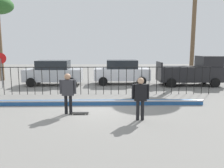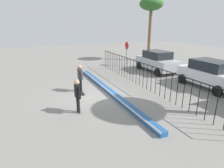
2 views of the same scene
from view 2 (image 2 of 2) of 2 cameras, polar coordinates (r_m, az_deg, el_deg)
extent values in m
plane|color=gray|center=(11.74, -4.57, -3.14)|extent=(60.00, 60.00, 0.00)
cube|color=#235699|center=(11.97, -0.94, -2.10)|extent=(11.00, 0.36, 0.22)
cylinder|color=#B2B2B7|center=(11.87, -1.75, -1.72)|extent=(11.00, 0.09, 0.09)
cylinder|color=black|center=(19.00, -2.09, 7.67)|extent=(0.04, 0.04, 1.70)
cylinder|color=black|center=(18.58, -1.55, 7.44)|extent=(0.04, 0.04, 1.70)
cylinder|color=black|center=(18.16, -0.99, 7.20)|extent=(0.04, 0.04, 1.70)
cylinder|color=black|center=(17.73, -0.39, 6.95)|extent=(0.04, 0.04, 1.70)
cylinder|color=black|center=(17.31, 0.23, 6.68)|extent=(0.04, 0.04, 1.70)
cylinder|color=black|center=(16.90, 0.88, 6.41)|extent=(0.04, 0.04, 1.70)
cylinder|color=black|center=(16.48, 1.56, 6.11)|extent=(0.04, 0.04, 1.70)
cylinder|color=black|center=(16.07, 2.28, 5.80)|extent=(0.04, 0.04, 1.70)
cylinder|color=black|center=(15.67, 3.03, 5.47)|extent=(0.04, 0.04, 1.70)
cylinder|color=black|center=(15.26, 3.82, 5.13)|extent=(0.04, 0.04, 1.70)
cylinder|color=black|center=(14.86, 4.66, 4.76)|extent=(0.04, 0.04, 1.70)
cylinder|color=black|center=(14.46, 5.54, 4.38)|extent=(0.04, 0.04, 1.70)
cylinder|color=black|center=(14.07, 6.46, 3.97)|extent=(0.04, 0.04, 1.70)
cylinder|color=black|center=(13.68, 7.44, 3.53)|extent=(0.04, 0.04, 1.70)
cylinder|color=black|center=(13.30, 8.48, 3.07)|extent=(0.04, 0.04, 1.70)
cylinder|color=black|center=(12.92, 9.58, 2.58)|extent=(0.04, 0.04, 1.70)
cylinder|color=black|center=(12.55, 10.74, 2.06)|extent=(0.04, 0.04, 1.70)
cylinder|color=black|center=(12.18, 11.97, 1.51)|extent=(0.04, 0.04, 1.70)
cylinder|color=black|center=(11.83, 13.27, 0.93)|extent=(0.04, 0.04, 1.70)
cylinder|color=black|center=(11.48, 14.66, 0.31)|extent=(0.04, 0.04, 1.70)
cylinder|color=black|center=(11.13, 16.13, -0.35)|extent=(0.04, 0.04, 1.70)
cylinder|color=black|center=(10.80, 17.69, -1.06)|extent=(0.04, 0.04, 1.70)
cylinder|color=black|center=(10.48, 19.35, -1.80)|extent=(0.04, 0.04, 1.70)
cylinder|color=black|center=(10.17, 21.11, -2.59)|extent=(0.04, 0.04, 1.70)
cylinder|color=black|center=(9.87, 22.99, -3.43)|extent=(0.04, 0.04, 1.70)
cylinder|color=black|center=(9.59, 24.99, -4.31)|extent=(0.04, 0.04, 1.70)
cylinder|color=black|center=(9.32, 27.10, -5.24)|extent=(0.04, 0.04, 1.70)
cylinder|color=black|center=(9.06, 29.35, -6.21)|extent=(0.04, 0.04, 1.70)
cube|color=black|center=(12.73, 9.77, 6.19)|extent=(14.00, 0.04, 0.04)
cylinder|color=black|center=(12.36, -9.71, -0.25)|extent=(0.14, 0.14, 0.82)
cylinder|color=black|center=(12.18, -9.48, -0.51)|extent=(0.14, 0.14, 0.82)
cube|color=#333338|center=(12.07, -9.78, 2.99)|extent=(0.50, 0.21, 0.67)
sphere|color=#A87A5B|center=(11.96, -9.90, 5.17)|extent=(0.27, 0.27, 0.27)
cylinder|color=#333338|center=(12.34, -10.14, 3.47)|extent=(0.11, 0.11, 0.60)
cylinder|color=#333338|center=(11.77, -9.42, 2.82)|extent=(0.11, 0.11, 0.60)
cube|color=black|center=(11.94, -9.26, -2.64)|extent=(0.80, 0.20, 0.02)
cylinder|color=silver|center=(11.72, -8.56, -3.18)|extent=(0.05, 0.03, 0.05)
cylinder|color=silver|center=(11.69, -9.26, -3.28)|extent=(0.05, 0.03, 0.05)
cylinder|color=silver|center=(12.21, -9.24, -2.35)|extent=(0.05, 0.03, 0.05)
cylinder|color=silver|center=(12.18, -9.92, -2.44)|extent=(0.05, 0.03, 0.05)
cylinder|color=black|center=(9.46, -10.45, -6.14)|extent=(0.13, 0.13, 0.79)
cylinder|color=black|center=(9.29, -10.17, -6.57)|extent=(0.13, 0.13, 0.79)
cube|color=black|center=(9.11, -10.56, -2.22)|extent=(0.48, 0.21, 0.65)
sphere|color=tan|center=(8.97, -10.72, 0.51)|extent=(0.26, 0.26, 0.26)
cylinder|color=black|center=(9.37, -11.00, -1.46)|extent=(0.10, 0.10, 0.58)
cylinder|color=black|center=(8.83, -10.12, -2.60)|extent=(0.10, 0.10, 0.58)
cube|color=#B7BABF|center=(17.75, 13.54, 6.27)|extent=(4.30, 1.90, 0.90)
cube|color=#1E2328|center=(17.62, 13.73, 8.76)|extent=(2.37, 1.71, 0.66)
cylinder|color=black|center=(17.36, 18.84, 4.03)|extent=(0.68, 0.22, 0.68)
cylinder|color=black|center=(16.15, 13.84, 3.50)|extent=(0.68, 0.22, 0.68)
cylinder|color=black|center=(19.55, 13.11, 5.98)|extent=(0.68, 0.22, 0.68)
cylinder|color=black|center=(18.48, 8.35, 5.59)|extent=(0.68, 0.22, 0.68)
cube|color=silver|center=(14.40, 27.66, 2.10)|extent=(4.30, 1.90, 0.90)
cube|color=#1E2328|center=(14.24, 28.11, 5.11)|extent=(2.37, 1.71, 0.66)
cylinder|color=black|center=(12.95, 29.67, -1.89)|extent=(0.68, 0.22, 0.68)
cylinder|color=black|center=(16.12, 25.60, 2.22)|extent=(0.68, 0.22, 0.68)
cylinder|color=black|center=(14.75, 20.74, 1.51)|extent=(0.68, 0.22, 0.68)
cylinder|color=slate|center=(19.68, 4.42, 8.57)|extent=(0.07, 0.07, 2.10)
cylinder|color=red|center=(19.55, 4.55, 11.67)|extent=(0.76, 0.02, 0.76)
cylinder|color=brown|center=(23.21, 11.40, 14.11)|extent=(0.36, 0.36, 5.67)
ellipsoid|color=#2D6028|center=(23.27, 11.98, 22.91)|extent=(2.69, 2.69, 1.48)
camera|label=1|loc=(11.81, -58.18, 2.69)|focal=36.20mm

